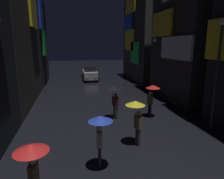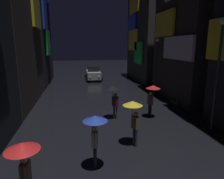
% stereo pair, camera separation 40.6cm
% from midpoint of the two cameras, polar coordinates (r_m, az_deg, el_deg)
% --- Properties ---
extents(building_left_far, '(4.25, 8.60, 16.77)m').
position_cam_midpoint_polar(building_left_far, '(26.20, -22.63, 19.99)').
color(building_left_far, black).
rests_on(building_left_far, ground).
extents(building_right_mid, '(4.25, 7.21, 14.90)m').
position_cam_midpoint_polar(building_right_mid, '(18.73, 23.33, 20.47)').
color(building_right_mid, '#2D2826').
rests_on(building_right_mid, ground).
extents(building_right_far, '(4.25, 8.67, 12.11)m').
position_cam_midpoint_polar(building_right_far, '(27.33, 11.46, 15.41)').
color(building_right_far, '#33302D').
rests_on(building_right_far, ground).
extents(pedestrian_foreground_left_red, '(0.90, 0.90, 2.12)m').
position_cam_midpoint_polar(pedestrian_foreground_left_red, '(5.92, -22.09, -17.62)').
color(pedestrian_foreground_left_red, '#38332D').
rests_on(pedestrian_foreground_left_red, ground).
extents(pedestrian_midstreet_centre_blue, '(0.90, 0.90, 2.12)m').
position_cam_midpoint_polar(pedestrian_midstreet_centre_blue, '(7.34, -3.27, -10.63)').
color(pedestrian_midstreet_centre_blue, black).
rests_on(pedestrian_midstreet_centre_blue, ground).
extents(pedestrian_foreground_right_yellow, '(0.90, 0.90, 2.12)m').
position_cam_midpoint_polar(pedestrian_foreground_right_yellow, '(9.09, 7.45, -6.10)').
color(pedestrian_foreground_right_yellow, '#2D2D38').
rests_on(pedestrian_foreground_right_yellow, ground).
extents(pedestrian_far_right_black, '(0.90, 0.90, 2.12)m').
position_cam_midpoint_polar(pedestrian_far_right_black, '(12.32, 1.34, -1.05)').
color(pedestrian_far_right_black, '#38332D').
rests_on(pedestrian_far_right_black, ground).
extents(pedestrian_near_crossing_red, '(0.90, 0.90, 2.12)m').
position_cam_midpoint_polar(pedestrian_near_crossing_red, '(12.85, 12.30, -0.76)').
color(pedestrian_near_crossing_red, black).
rests_on(pedestrian_near_crossing_red, ground).
extents(bicycle_parked_at_storefront, '(0.12, 1.82, 0.96)m').
position_cam_midpoint_polar(bicycle_parked_at_storefront, '(15.20, 17.76, -4.03)').
color(bicycle_parked_at_storefront, black).
rests_on(bicycle_parked_at_storefront, ground).
extents(car_distant, '(2.28, 4.16, 1.92)m').
position_cam_midpoint_polar(car_distant, '(26.75, -4.94, 4.65)').
color(car_distant, '#99999E').
rests_on(car_distant, ground).
extents(streetlamp_right_far, '(0.36, 0.36, 5.22)m').
position_cam_midpoint_polar(streetlamp_right_far, '(18.80, 13.20, 8.30)').
color(streetlamp_right_far, '#2D2D33').
rests_on(streetlamp_right_far, ground).
extents(streetlamp_right_near, '(0.36, 0.36, 5.90)m').
position_cam_midpoint_polar(streetlamp_right_near, '(11.75, 29.07, 6.58)').
color(streetlamp_right_near, '#2D2D33').
rests_on(streetlamp_right_near, ground).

